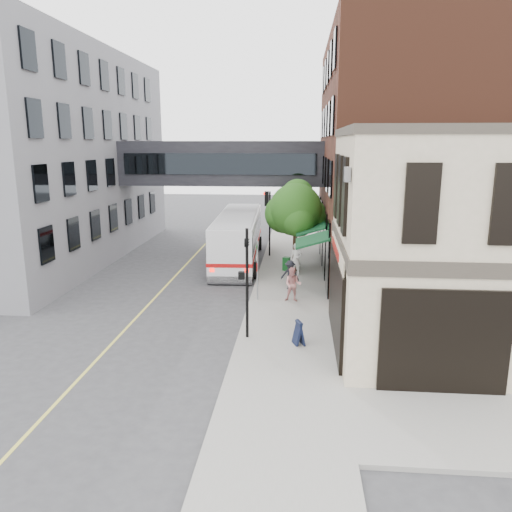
% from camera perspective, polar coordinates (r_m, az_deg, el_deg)
% --- Properties ---
extents(ground, '(120.00, 120.00, 0.00)m').
position_cam_1_polar(ground, '(18.94, -2.87, -11.85)').
color(ground, '#38383A').
rests_on(ground, ground).
extents(sidewalk_main, '(4.00, 60.00, 0.15)m').
position_cam_1_polar(sidewalk_main, '(32.02, 4.09, -1.34)').
color(sidewalk_main, gray).
rests_on(sidewalk_main, ground).
extents(corner_building, '(10.19, 8.12, 8.45)m').
position_cam_1_polar(corner_building, '(20.47, 23.57, 1.36)').
color(corner_building, '#BDAF90').
rests_on(corner_building, ground).
extents(brick_building, '(13.76, 18.00, 14.00)m').
position_cam_1_polar(brick_building, '(32.93, 18.59, 10.60)').
color(brick_building, '#4E2618').
rests_on(brick_building, ground).
extents(opposite_building, '(14.00, 24.00, 14.00)m').
position_cam_1_polar(opposite_building, '(38.33, -25.89, 10.24)').
color(opposite_building, slate).
rests_on(opposite_building, ground).
extents(skyway_bridge, '(14.00, 3.18, 3.00)m').
position_cam_1_polar(skyway_bridge, '(35.48, -3.86, 10.55)').
color(skyway_bridge, black).
rests_on(skyway_bridge, ground).
extents(traffic_signal_near, '(0.44, 0.22, 4.60)m').
position_cam_1_polar(traffic_signal_near, '(19.77, -1.12, -1.59)').
color(traffic_signal_near, black).
rests_on(traffic_signal_near, sidewalk_main).
extents(traffic_signal_far, '(0.53, 0.28, 4.50)m').
position_cam_1_polar(traffic_signal_far, '(34.41, 1.36, 5.22)').
color(traffic_signal_far, black).
rests_on(traffic_signal_far, sidewalk_main).
extents(street_sign_pole, '(0.08, 0.75, 3.00)m').
position_cam_1_polar(street_sign_pole, '(24.85, 0.17, -1.06)').
color(street_sign_pole, gray).
rests_on(street_sign_pole, sidewalk_main).
extents(street_tree, '(3.80, 3.20, 5.60)m').
position_cam_1_polar(street_tree, '(30.52, 4.55, 5.29)').
color(street_tree, '#382619').
rests_on(street_tree, sidewalk_main).
extents(lane_marking, '(0.12, 40.00, 0.01)m').
position_cam_1_polar(lane_marking, '(29.13, -9.97, -3.09)').
color(lane_marking, '#D8CC4C').
rests_on(lane_marking, ground).
extents(bus, '(3.23, 11.91, 3.18)m').
position_cam_1_polar(bus, '(33.50, -2.08, 2.31)').
color(bus, white).
rests_on(bus, ground).
extents(pedestrian_a, '(0.79, 0.62, 1.92)m').
position_cam_1_polar(pedestrian_a, '(29.76, 4.58, -0.39)').
color(pedestrian_a, white).
rests_on(pedestrian_a, sidewalk_main).
extents(pedestrian_b, '(0.92, 0.76, 1.73)m').
position_cam_1_polar(pedestrian_b, '(24.89, 4.24, -3.27)').
color(pedestrian_b, tan).
rests_on(pedestrian_b, sidewalk_main).
extents(pedestrian_c, '(1.16, 0.89, 1.59)m').
position_cam_1_polar(pedestrian_c, '(26.94, 3.91, -2.16)').
color(pedestrian_c, black).
rests_on(pedestrian_c, sidewalk_main).
extents(newspaper_box, '(0.53, 0.50, 0.84)m').
position_cam_1_polar(newspaper_box, '(30.92, 3.52, -0.90)').
color(newspaper_box, '#12511D').
rests_on(newspaper_box, sidewalk_main).
extents(sandwich_board, '(0.51, 0.62, 0.96)m').
position_cam_1_polar(sandwich_board, '(19.84, 4.91, -8.73)').
color(sandwich_board, black).
rests_on(sandwich_board, sidewalk_main).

